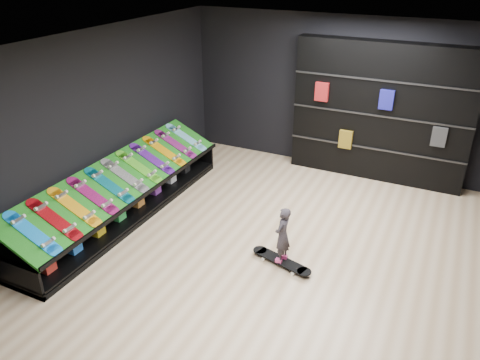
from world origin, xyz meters
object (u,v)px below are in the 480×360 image
at_px(back_shelving, 380,113).
at_px(child, 282,245).
at_px(display_rack, 125,201).
at_px(floor_skateboard, 281,262).

relative_size(back_shelving, child, 6.47).
distance_m(back_shelving, child, 3.69).
height_order(display_rack, back_shelving, back_shelving).
distance_m(floor_skateboard, child, 0.29).
relative_size(display_rack, floor_skateboard, 4.59).
xyz_separation_m(display_rack, floor_skateboard, (2.89, -0.19, -0.20)).
bearing_deg(display_rack, floor_skateboard, -3.84).
bearing_deg(floor_skateboard, back_shelving, 96.15).
distance_m(display_rack, floor_skateboard, 2.91).
relative_size(floor_skateboard, child, 1.94).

